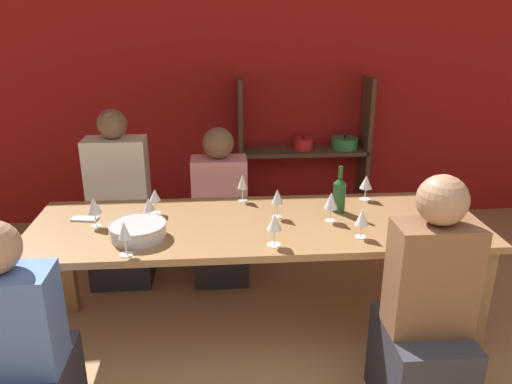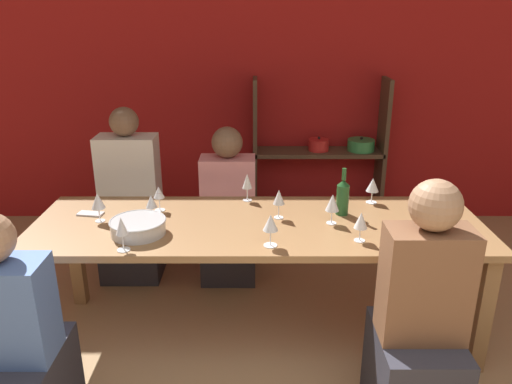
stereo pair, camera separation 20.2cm
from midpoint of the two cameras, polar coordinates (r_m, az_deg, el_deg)
wall_back_red at (r=4.57m, az=3.77°, el=13.15°), size 8.80×0.06×2.70m
shelf_unit at (r=4.61m, az=8.53°, el=1.89°), size 1.17×0.30×1.35m
dining_table at (r=2.92m, az=1.99°, el=-5.02°), size 2.60×0.85×0.75m
mixing_bowl at (r=2.78m, az=-11.52°, el=-3.89°), size 0.31×0.31×0.08m
wine_bottle_green at (r=3.02m, az=11.57°, el=-0.50°), size 0.08×0.08×0.29m
wine_glass_red_a at (r=2.56m, az=3.73°, el=-3.67°), size 0.08×0.08×0.17m
wine_glass_empty_a at (r=2.57m, az=-13.18°, el=-3.99°), size 0.07×0.07×0.18m
wine_glass_white_a at (r=2.91m, az=4.41°, el=-0.70°), size 0.07×0.07×0.18m
wine_glass_empty_b at (r=2.69m, az=13.82°, el=-3.24°), size 0.07×0.07×0.16m
wine_glass_red_b at (r=2.93m, az=-10.18°, el=-1.22°), size 0.07×0.07×0.15m
wine_glass_empty_c at (r=3.24m, az=14.73°, el=0.73°), size 0.08×0.08×0.16m
wine_glass_empty_d at (r=3.16m, az=0.59°, el=1.16°), size 0.06×0.06×0.18m
wine_glass_empty_e at (r=2.87m, az=10.52°, el=-1.26°), size 0.08×0.08×0.18m
wine_glass_red_c at (r=3.05m, az=-9.41°, el=-0.19°), size 0.07×0.07×0.15m
wine_glass_empty_f at (r=2.96m, az=-16.00°, el=-1.07°), size 0.08×0.08×0.17m
cell_phone at (r=3.12m, az=-16.87°, el=-2.44°), size 0.16×0.09×0.01m
person_near_a at (r=2.55m, az=20.07°, el=-15.50°), size 0.38×0.47×1.25m
person_far_a at (r=3.83m, az=-12.69°, el=-2.52°), size 0.43×0.54×1.27m
person_near_b at (r=2.58m, az=-24.15°, el=-17.23°), size 0.41×0.51×1.13m
person_far_b at (r=3.71m, az=-1.80°, el=-3.43°), size 0.39×0.49×1.14m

